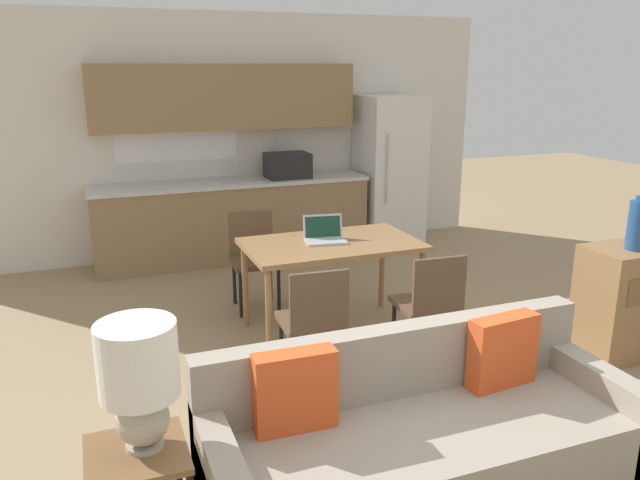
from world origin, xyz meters
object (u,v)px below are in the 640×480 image
object	(u,v)px
refrigerator	(389,171)
couch	(418,434)
dining_table	(332,251)
vase	(638,225)
credenza	(638,299)
dining_chair_near_left	(314,318)
table_lamp	(139,376)
laptop	(324,235)
dining_chair_far_left	(254,254)
dining_chair_near_right	(430,302)

from	to	relation	value
refrigerator	couch	size ratio (longest dim) A/B	0.82
refrigerator	dining_table	size ratio (longest dim) A/B	1.29
refrigerator	vase	world-z (taller)	refrigerator
refrigerator	credenza	xyz separation A→B (m)	(0.38, -3.41, -0.47)
refrigerator	dining_chair_near_left	size ratio (longest dim) A/B	2.08
table_lamp	laptop	world-z (taller)	table_lamp
dining_chair_far_left	laptop	bearing A→B (deg)	-56.08
vase	couch	bearing A→B (deg)	-159.95
dining_table	table_lamp	bearing A→B (deg)	-129.69
dining_chair_near_right	dining_chair_far_left	world-z (taller)	same
dining_chair_far_left	dining_chair_near_left	xyz separation A→B (m)	(-0.01, -1.57, 0.00)
refrigerator	dining_table	xyz separation A→B (m)	(-1.65, -2.23, -0.20)
dining_table	dining_chair_far_left	world-z (taller)	dining_chair_far_left
refrigerator	dining_chair_far_left	world-z (taller)	refrigerator
dining_chair_near_left	refrigerator	bearing A→B (deg)	-121.20
laptop	dining_chair_near_left	bearing A→B (deg)	-106.19
dining_chair_near_left	couch	bearing A→B (deg)	98.23
vase	dining_chair_near_left	world-z (taller)	vase
refrigerator	table_lamp	distance (m)	5.39
dining_chair_near_right	dining_chair_near_left	distance (m)	0.89
dining_chair_near_right	laptop	bearing A→B (deg)	-57.37
dining_table	dining_chair_near_right	world-z (taller)	dining_chair_near_right
refrigerator	dining_table	distance (m)	2.78
dining_chair_far_left	laptop	distance (m)	0.88
dining_table	laptop	size ratio (longest dim) A/B	3.89
couch	laptop	size ratio (longest dim) A/B	6.13
dining_chair_near_left	laptop	size ratio (longest dim) A/B	2.41
dining_chair_far_left	refrigerator	bearing A→B (deg)	39.00
credenza	refrigerator	bearing A→B (deg)	96.42
dining_table	table_lamp	xyz separation A→B (m)	(-1.67, -2.01, 0.21)
couch	vase	world-z (taller)	vase
table_lamp	vase	world-z (taller)	vase
couch	vase	distance (m)	2.47
couch	table_lamp	world-z (taller)	table_lamp
dining_table	couch	bearing A→B (deg)	-99.69
dining_chair_far_left	table_lamp	bearing A→B (deg)	-109.58
dining_table	dining_chair_near_left	size ratio (longest dim) A/B	1.61
refrigerator	dining_chair_far_left	bearing A→B (deg)	-145.24
couch	table_lamp	size ratio (longest dim) A/B	3.88
dining_chair_near_right	refrigerator	bearing A→B (deg)	-107.63
couch	dining_chair_near_right	xyz separation A→B (m)	(0.79, 1.23, 0.15)
vase	laptop	world-z (taller)	vase
vase	dining_chair_far_left	size ratio (longest dim) A/B	0.46
dining_table	credenza	world-z (taller)	credenza
dining_table	laptop	distance (m)	0.14
dining_chair_far_left	dining_table	bearing A→B (deg)	-56.27
credenza	dining_chair_far_left	xyz separation A→B (m)	(-2.48, 1.96, 0.07)
table_lamp	dining_chair_near_right	distance (m)	2.47
dining_chair_near_left	vase	bearing A→B (deg)	173.03
table_lamp	laptop	size ratio (longest dim) A/B	1.58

